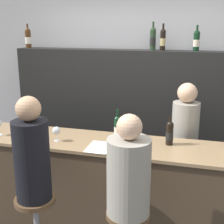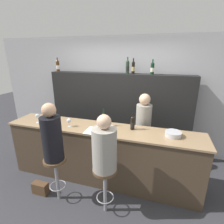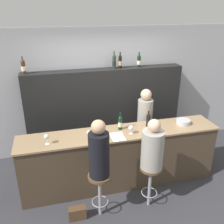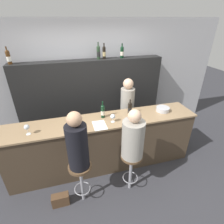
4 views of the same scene
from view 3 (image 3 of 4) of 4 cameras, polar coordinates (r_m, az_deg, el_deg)
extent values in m
plane|color=#333338|center=(4.51, 2.81, -17.80)|extent=(16.00, 16.00, 0.00)
cube|color=#B2B2B7|center=(5.26, -2.15, 4.81)|extent=(6.40, 0.05, 2.60)
cube|color=#473828|center=(4.42, 1.88, -10.64)|extent=(3.34, 0.55, 1.00)
cube|color=#997A56|center=(4.16, 1.97, -4.75)|extent=(3.38, 0.59, 0.03)
cube|color=black|center=(5.19, -1.55, -0.03)|extent=(3.17, 0.28, 1.82)
cylinder|color=black|center=(4.19, 1.88, -2.71)|extent=(0.07, 0.07, 0.21)
cylinder|color=beige|center=(4.19, 1.88, -2.84)|extent=(0.07, 0.07, 0.08)
sphere|color=black|center=(4.14, 1.90, -1.43)|extent=(0.07, 0.07, 0.07)
cylinder|color=black|center=(4.12, 1.91, -0.70)|extent=(0.02, 0.02, 0.09)
cylinder|color=black|center=(4.35, 8.26, -2.03)|extent=(0.07, 0.07, 0.19)
cylinder|color=black|center=(4.35, 8.25, -2.15)|extent=(0.07, 0.07, 0.08)
sphere|color=black|center=(4.31, 8.33, -0.87)|extent=(0.07, 0.07, 0.07)
cylinder|color=black|center=(4.29, 8.37, -0.24)|extent=(0.02, 0.02, 0.08)
cylinder|color=#4C2D14|center=(4.79, -19.58, 9.47)|extent=(0.08, 0.08, 0.22)
cylinder|color=white|center=(4.79, -19.56, 9.35)|extent=(0.08, 0.08, 0.09)
sphere|color=#4C2D14|center=(4.77, -19.76, 10.73)|extent=(0.08, 0.08, 0.08)
cylinder|color=#4C2D14|center=(4.76, -19.85, 11.39)|extent=(0.02, 0.02, 0.08)
cylinder|color=#233823|center=(4.93, 0.49, 11.24)|extent=(0.07, 0.07, 0.23)
cylinder|color=black|center=(4.93, 0.49, 11.11)|extent=(0.07, 0.07, 0.09)
sphere|color=#233823|center=(4.90, 0.49, 12.57)|extent=(0.07, 0.07, 0.07)
cylinder|color=#233823|center=(4.89, 0.49, 13.24)|extent=(0.02, 0.02, 0.09)
cylinder|color=black|center=(4.96, 1.85, 11.23)|extent=(0.07, 0.07, 0.22)
cylinder|color=tan|center=(4.96, 1.85, 11.11)|extent=(0.07, 0.07, 0.09)
sphere|color=black|center=(4.94, 1.87, 12.48)|extent=(0.07, 0.07, 0.07)
cylinder|color=black|center=(4.93, 1.88, 13.09)|extent=(0.02, 0.02, 0.08)
cylinder|color=black|center=(5.08, 6.16, 11.30)|extent=(0.07, 0.07, 0.20)
cylinder|color=beige|center=(5.08, 6.16, 11.19)|extent=(0.07, 0.07, 0.08)
sphere|color=black|center=(5.06, 6.21, 12.42)|extent=(0.07, 0.07, 0.07)
cylinder|color=black|center=(5.05, 6.24, 13.03)|extent=(0.02, 0.02, 0.08)
cylinder|color=silver|center=(3.93, -14.55, -7.06)|extent=(0.07, 0.07, 0.00)
cylinder|color=silver|center=(3.91, -14.62, -6.49)|extent=(0.01, 0.01, 0.09)
sphere|color=silver|center=(3.87, -14.74, -5.47)|extent=(0.08, 0.08, 0.08)
cylinder|color=silver|center=(3.96, -5.19, -6.09)|extent=(0.06, 0.06, 0.00)
cylinder|color=silver|center=(3.94, -5.21, -5.64)|extent=(0.01, 0.01, 0.07)
sphere|color=silver|center=(3.91, -5.24, -4.76)|extent=(0.08, 0.08, 0.08)
cylinder|color=silver|center=(4.10, 4.32, -4.93)|extent=(0.07, 0.07, 0.00)
cylinder|color=silver|center=(4.09, 4.33, -4.52)|extent=(0.01, 0.01, 0.06)
sphere|color=silver|center=(4.06, 4.36, -3.66)|extent=(0.08, 0.08, 0.08)
cylinder|color=#B7B7BC|center=(4.59, 15.97, -2.15)|extent=(0.24, 0.24, 0.08)
cube|color=white|center=(4.00, 1.29, -5.67)|extent=(0.21, 0.30, 0.00)
cylinder|color=gray|center=(3.92, -2.76, -18.65)|extent=(0.05, 0.05, 0.69)
torus|color=gray|center=(3.99, -2.73, -19.76)|extent=(0.25, 0.25, 0.02)
cylinder|color=brown|center=(3.69, -2.87, -14.43)|extent=(0.34, 0.34, 0.04)
cylinder|color=black|center=(3.48, -2.99, -9.82)|extent=(0.29, 0.29, 0.67)
sphere|color=tan|center=(3.27, -3.15, -3.45)|extent=(0.20, 0.20, 0.20)
cylinder|color=gray|center=(4.11, 8.59, -16.64)|extent=(0.05, 0.05, 0.69)
torus|color=gray|center=(4.17, 8.50, -17.73)|extent=(0.25, 0.25, 0.02)
cylinder|color=brown|center=(3.89, 8.92, -12.50)|extent=(0.34, 0.34, 0.04)
cylinder|color=gray|center=(3.71, 9.22, -8.52)|extent=(0.33, 0.33, 0.59)
sphere|color=#D8AD8C|center=(3.52, 9.62, -3.10)|extent=(0.19, 0.19, 0.19)
cylinder|color=gray|center=(4.97, 7.33, -4.45)|extent=(0.29, 0.29, 1.33)
sphere|color=#D8AD8C|center=(4.67, 7.80, 3.96)|extent=(0.21, 0.21, 0.21)
cube|color=#513823|center=(4.06, -7.91, -21.91)|extent=(0.26, 0.12, 0.20)
camera|label=1|loc=(2.13, 45.95, -8.08)|focal=50.00mm
camera|label=2|loc=(2.37, 46.71, -2.70)|focal=28.00mm
camera|label=4|loc=(1.17, 11.95, 3.67)|focal=28.00mm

